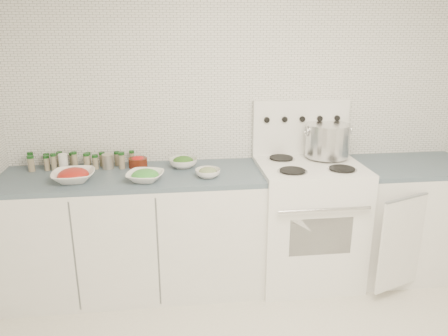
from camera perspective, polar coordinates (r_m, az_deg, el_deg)
room_walls at (r=1.90m, az=9.28°, el=7.61°), size 3.54×3.04×2.52m
counter_left at (r=3.33m, az=-11.54°, el=-8.20°), size 1.85×0.62×0.90m
stove at (r=3.44m, az=10.72°, el=-6.40°), size 0.76×0.70×1.36m
counter_right at (r=3.78m, az=22.71°, el=-6.03°), size 0.89×0.77×0.90m
stock_pot at (r=3.43m, az=13.36°, el=3.72°), size 0.35×0.33×0.25m
bowl_tomato at (r=3.12m, az=-19.07°, el=-0.92°), size 0.30×0.30×0.10m
bowl_snowpea at (r=3.00m, az=-10.25°, el=-1.01°), size 0.30×0.30×0.08m
bowl_broccoli at (r=3.26m, az=-5.35°, el=0.79°), size 0.24×0.24×0.09m
bowl_zucchini at (r=3.04m, az=-2.13°, el=-0.58°), size 0.19×0.19×0.07m
bowl_pepper at (r=3.31m, az=-11.18°, el=0.81°), size 0.14×0.14×0.08m
salt_canister at (r=3.37m, az=-20.24°, el=0.70°), size 0.08×0.08×0.13m
tin_can at (r=3.32m, az=-14.93°, el=0.83°), size 0.10×0.10×0.11m
spice_cluster at (r=3.40m, az=-18.74°, el=0.94°), size 0.77×0.15×0.14m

